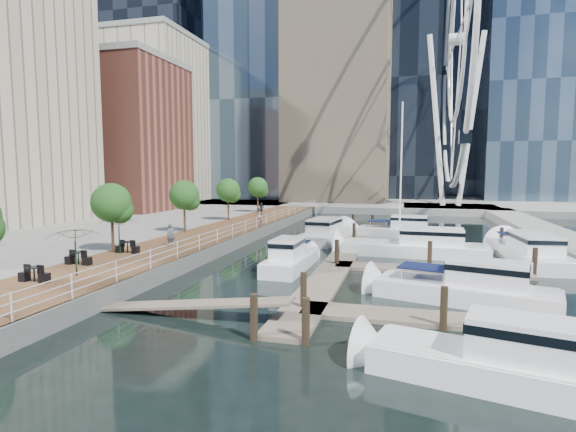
# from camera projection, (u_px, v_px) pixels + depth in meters

# --- Properties ---
(ground) EXTENTS (520.00, 520.00, 0.00)m
(ground) POSITION_uv_depth(u_px,v_px,m) (256.00, 295.00, 23.26)
(ground) COLOR black
(ground) RESTS_ON ground
(boardwalk) EXTENTS (6.00, 60.00, 1.00)m
(boardwalk) POSITION_uv_depth(u_px,v_px,m) (215.00, 237.00, 39.93)
(boardwalk) COLOR brown
(boardwalk) RESTS_ON ground
(seawall) EXTENTS (0.25, 60.00, 1.00)m
(seawall) POSITION_uv_depth(u_px,v_px,m) (247.00, 239.00, 39.16)
(seawall) COLOR #595954
(seawall) RESTS_ON ground
(land_far) EXTENTS (200.00, 114.00, 1.00)m
(land_far) POSITION_uv_depth(u_px,v_px,m) (379.00, 193.00, 121.28)
(land_far) COLOR gray
(land_far) RESTS_ON ground
(breakwater) EXTENTS (4.00, 60.00, 1.00)m
(breakwater) POSITION_uv_depth(u_px,v_px,m) (562.00, 242.00, 37.32)
(breakwater) COLOR gray
(breakwater) RESTS_ON ground
(pier) EXTENTS (14.00, 12.00, 1.00)m
(pier) POSITION_uv_depth(u_px,v_px,m) (450.00, 209.00, 69.62)
(pier) COLOR gray
(pier) RESTS_ON ground
(railing) EXTENTS (0.10, 60.00, 1.05)m
(railing) POSITION_uv_depth(u_px,v_px,m) (245.00, 227.00, 39.09)
(railing) COLOR white
(railing) RESTS_ON boardwalk
(floating_docks) EXTENTS (16.00, 34.00, 2.60)m
(floating_docks) POSITION_uv_depth(u_px,v_px,m) (413.00, 257.00, 30.76)
(floating_docks) COLOR #6D6051
(floating_docks) RESTS_ON ground
(midrise_condos) EXTENTS (19.00, 67.00, 28.00)m
(midrise_condos) POSITION_uv_depth(u_px,v_px,m) (71.00, 115.00, 56.29)
(midrise_condos) COLOR #BCAD8E
(midrise_condos) RESTS_ON ground
(ferris_wheel) EXTENTS (5.80, 45.60, 47.80)m
(ferris_wheel) POSITION_uv_depth(u_px,v_px,m) (456.00, 40.00, 67.08)
(ferris_wheel) COLOR white
(ferris_wheel) RESTS_ON ground
(street_trees) EXTENTS (2.60, 42.60, 4.60)m
(street_trees) POSITION_uv_depth(u_px,v_px,m) (184.00, 195.00, 39.20)
(street_trees) COLOR #3F2B1C
(street_trees) RESTS_ON ground
(cafe_tables) EXTENTS (2.50, 13.70, 0.74)m
(cafe_tables) POSITION_uv_depth(u_px,v_px,m) (58.00, 266.00, 23.86)
(cafe_tables) COLOR black
(cafe_tables) RESTS_ON ground
(yacht_foreground) EXTENTS (9.57, 4.77, 2.15)m
(yacht_foreground) POSITION_uv_depth(u_px,v_px,m) (463.00, 302.00, 21.90)
(yacht_foreground) COLOR white
(yacht_foreground) RESTS_ON ground
(pedestrian_near) EXTENTS (0.70, 0.69, 1.63)m
(pedestrian_near) POSITION_uv_depth(u_px,v_px,m) (171.00, 235.00, 32.14)
(pedestrian_near) COLOR #4C5566
(pedestrian_near) RESTS_ON boardwalk
(pedestrian_mid) EXTENTS (0.86, 1.00, 1.81)m
(pedestrian_mid) POSITION_uv_depth(u_px,v_px,m) (258.00, 216.00, 44.93)
(pedestrian_mid) COLOR gray
(pedestrian_mid) RESTS_ON boardwalk
(pedestrian_far) EXTENTS (0.99, 0.71, 1.56)m
(pedestrian_far) POSITION_uv_depth(u_px,v_px,m) (262.00, 209.00, 54.75)
(pedestrian_far) COLOR #31363D
(pedestrian_far) RESTS_ON boardwalk
(moored_yachts) EXTENTS (19.55, 33.92, 11.50)m
(moored_yachts) POSITION_uv_depth(u_px,v_px,m) (411.00, 256.00, 33.77)
(moored_yachts) COLOR white
(moored_yachts) RESTS_ON ground
(cafe_seating) EXTENTS (5.78, 12.73, 2.52)m
(cafe_seating) POSITION_uv_depth(u_px,v_px,m) (65.00, 248.00, 24.19)
(cafe_seating) COLOR #0F3A1B
(cafe_seating) RESTS_ON ground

